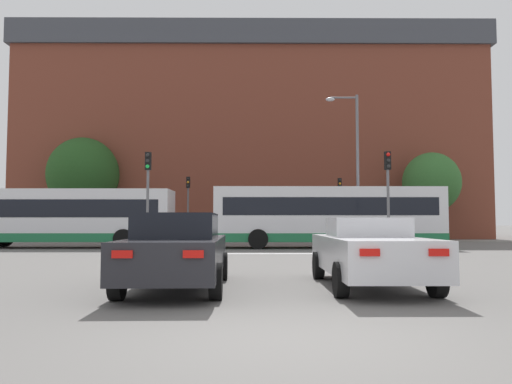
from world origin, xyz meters
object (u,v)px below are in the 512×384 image
Objects in this scene: traffic_light_far_right at (340,199)px; traffic_light_near_left at (148,185)px; car_saloon_left at (178,250)px; street_lamp_junction at (353,156)px; traffic_light_near_right at (388,185)px; car_roadster_right at (369,252)px; bus_crossing_lead at (327,216)px; pedestrian_walking_east at (264,227)px; bus_crossing_trailing at (62,217)px; pedestrian_waiting at (299,226)px; traffic_light_far_left at (188,198)px.

traffic_light_far_right and traffic_light_near_left have the same top height.
street_lamp_junction is (7.04, 17.14, 4.22)m from car_saloon_left.
traffic_light_near_left is (-10.59, 0.62, 0.03)m from traffic_light_near_right.
traffic_light_near_left reaches higher than car_roadster_right.
car_roadster_right is 17.68m from street_lamp_junction.
car_saloon_left is 16.85m from bus_crossing_lead.
traffic_light_far_right is at bearing 160.54° from pedestrian_walking_east.
bus_crossing_trailing is 16.54m from pedestrian_waiting.
traffic_light_near_left is 2.53× the size of pedestrian_waiting.
street_lamp_junction reaches higher than car_roadster_right.
traffic_light_near_right is 15.61m from pedestrian_walking_east.
street_lamp_junction is at bearing -166.37° from pedestrian_waiting.
bus_crossing_lead reaches higher than car_roadster_right.
pedestrian_waiting is at bearing 100.06° from traffic_light_near_right.
bus_crossing_lead is at bearing -90.45° from bus_crossing_trailing.
bus_crossing_trailing is 15.93m from street_lamp_junction.
traffic_light_far_right is (3.78, 24.89, 2.27)m from car_roadster_right.
traffic_light_near_left reaches higher than bus_crossing_lead.
car_roadster_right is 0.41× the size of bus_crossing_lead.
street_lamp_junction is (10.22, 5.05, 2.01)m from traffic_light_near_left.
car_saloon_left is 25.64m from traffic_light_far_left.
bus_crossing_trailing is at bearing -150.60° from traffic_light_far_right.
street_lamp_junction reaches higher than traffic_light_near_right.
traffic_light_far_right is at bearing -102.42° from pedestrian_waiting.
bus_crossing_lead is at bearing 114.07° from traffic_light_near_right.
traffic_light_far_right is 0.53× the size of street_lamp_junction.
pedestrian_walking_east is (10.84, 10.07, -0.64)m from bus_crossing_trailing.
pedestrian_waiting is 1.05× the size of pedestrian_walking_east.
bus_crossing_trailing reaches higher than car_roadster_right.
traffic_light_far_left reaches higher than traffic_light_near_right.
street_lamp_junction is 9.73m from pedestrian_waiting.
traffic_light_near_right is (7.41, 11.47, 2.19)m from car_saloon_left.
traffic_light_near_right is (-0.29, -13.69, -0.03)m from traffic_light_far_right.
pedestrian_walking_east is (-4.69, 8.97, -4.01)m from street_lamp_junction.
pedestrian_waiting reaches higher than car_saloon_left.
street_lamp_junction is 4.98× the size of pedestrian_walking_east.
car_saloon_left reaches higher than car_roadster_right.
car_roadster_right is 26.15m from traffic_light_far_left.
street_lamp_junction is at bearing 79.37° from car_roadster_right.
traffic_light_far_right is 1.01× the size of traffic_light_near_right.
car_roadster_right is 25.89m from pedestrian_walking_east.
traffic_light_far_right is 2.53× the size of pedestrian_waiting.
traffic_light_far_left is (-7.02, 25.08, 2.33)m from car_roadster_right.
car_roadster_right is 25.51m from pedestrian_waiting.
car_roadster_right is 25.28m from traffic_light_far_right.
traffic_light_near_left is (-0.08, -13.25, -0.07)m from traffic_light_far_left.
traffic_light_far_right is 8.30m from street_lamp_junction.
bus_crossing_trailing reaches higher than pedestrian_walking_east.
bus_crossing_lead is at bearing -103.89° from traffic_light_far_right.
bus_crossing_trailing is 14.81m from pedestrian_walking_east.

